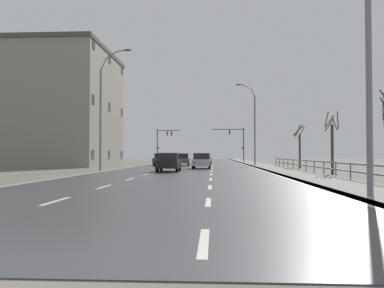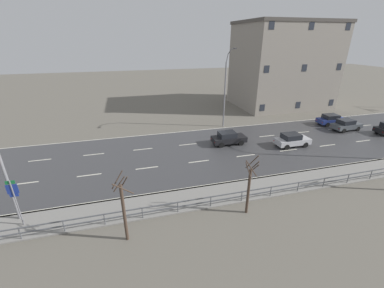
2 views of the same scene
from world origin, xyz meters
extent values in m
cube|color=#666056|center=(0.00, 48.00, -0.06)|extent=(160.00, 160.00, 0.12)
cube|color=beige|center=(-2.33, 7.40, 0.02)|extent=(0.16, 2.20, 0.01)
cube|color=beige|center=(-2.33, 12.80, 0.02)|extent=(0.16, 2.20, 0.01)
cube|color=beige|center=(-2.33, 18.20, 0.02)|extent=(0.16, 2.20, 0.01)
cube|color=beige|center=(-2.33, 23.60, 0.02)|extent=(0.16, 2.20, 0.01)
cube|color=beige|center=(-2.33, 29.00, 0.02)|extent=(0.16, 2.20, 0.01)
cube|color=beige|center=(-2.33, 34.40, 0.02)|extent=(0.16, 2.20, 0.01)
cube|color=beige|center=(-2.33, 39.80, 0.02)|extent=(0.16, 2.20, 0.01)
cube|color=beige|center=(-2.33, 45.20, 0.02)|extent=(0.16, 2.20, 0.01)
cube|color=beige|center=(-2.33, 50.60, 0.02)|extent=(0.16, 2.20, 0.01)
cube|color=beige|center=(2.33, 7.40, 0.02)|extent=(0.16, 2.20, 0.01)
cube|color=beige|center=(2.33, 12.80, 0.02)|extent=(0.16, 2.20, 0.01)
cube|color=beige|center=(2.33, 18.20, 0.02)|extent=(0.16, 2.20, 0.01)
cube|color=beige|center=(2.33, 23.60, 0.02)|extent=(0.16, 2.20, 0.01)
cube|color=beige|center=(2.33, 29.00, 0.02)|extent=(0.16, 2.20, 0.01)
cube|color=beige|center=(2.33, 34.40, 0.02)|extent=(0.16, 2.20, 0.01)
cube|color=beige|center=(2.33, 39.80, 0.02)|extent=(0.16, 2.20, 0.01)
cube|color=beige|center=(2.33, 45.20, 0.02)|extent=(0.16, 2.20, 0.01)
cube|color=#515459|center=(9.85, 24.87, 0.95)|extent=(0.06, 35.83, 0.08)
cube|color=#515459|center=(9.85, 24.87, 0.55)|extent=(0.06, 35.83, 0.08)
cylinder|color=#515459|center=(9.85, 9.51, 0.50)|extent=(0.07, 0.07, 1.00)
cylinder|color=#515459|center=(9.85, 12.07, 0.50)|extent=(0.07, 0.07, 1.00)
cylinder|color=#515459|center=(9.85, 14.63, 0.50)|extent=(0.07, 0.07, 1.00)
cylinder|color=#515459|center=(9.85, 17.19, 0.50)|extent=(0.07, 0.07, 1.00)
cylinder|color=#515459|center=(9.85, 19.75, 0.50)|extent=(0.07, 0.07, 1.00)
cylinder|color=#515459|center=(9.85, 22.31, 0.50)|extent=(0.07, 0.07, 1.00)
cylinder|color=#515459|center=(9.85, 24.87, 0.50)|extent=(0.07, 0.07, 1.00)
cylinder|color=#515459|center=(9.85, 27.43, 0.50)|extent=(0.07, 0.07, 1.00)
cylinder|color=#515459|center=(9.85, 29.99, 0.50)|extent=(0.07, 0.07, 1.00)
cylinder|color=#515459|center=(9.85, 32.55, 0.50)|extent=(0.07, 0.07, 1.00)
cylinder|color=#515459|center=(9.85, 35.11, 0.50)|extent=(0.07, 0.07, 1.00)
cylinder|color=#515459|center=(9.85, 37.67, 0.50)|extent=(0.07, 0.07, 1.00)
cylinder|color=slate|center=(7.60, 8.72, 4.72)|extent=(0.20, 0.20, 9.44)
cylinder|color=slate|center=(-7.60, 30.27, 4.50)|extent=(0.20, 0.20, 9.00)
cylinder|color=slate|center=(-7.37, 30.27, 9.50)|extent=(0.57, 0.11, 1.05)
cylinder|color=slate|center=(-6.68, 30.27, 10.32)|extent=(0.97, 0.11, 0.72)
cylinder|color=slate|center=(-5.69, 30.27, 10.73)|extent=(1.11, 0.11, 0.30)
cube|color=#333335|center=(-5.14, 30.27, 10.78)|extent=(0.56, 0.24, 0.12)
cylinder|color=slate|center=(8.40, 9.20, 1.81)|extent=(0.09, 0.09, 3.62)
cube|color=#146633|center=(8.38, 9.20, 3.47)|extent=(0.03, 0.56, 0.24)
cube|color=navy|center=(8.38, 9.20, 2.97)|extent=(0.03, 0.68, 0.68)
cube|color=white|center=(8.36, 9.20, 2.97)|extent=(0.01, 0.44, 0.22)
cube|color=navy|center=(8.38, 9.20, 2.50)|extent=(0.03, 0.52, 0.22)
cube|color=#474C51|center=(-1.53, 46.26, 0.65)|extent=(1.98, 4.19, 0.64)
cube|color=black|center=(-1.52, 46.01, 1.27)|extent=(1.66, 2.08, 0.60)
cube|color=slate|center=(-1.57, 46.96, 1.25)|extent=(1.41, 0.15, 0.51)
cylinder|color=black|center=(-0.79, 47.58, 0.33)|extent=(0.25, 0.67, 0.66)
cylinder|color=black|center=(-2.41, 47.49, 0.33)|extent=(0.25, 0.67, 0.66)
cylinder|color=black|center=(-0.65, 45.04, 0.33)|extent=(0.25, 0.67, 0.66)
cylinder|color=black|center=(-2.27, 44.95, 0.33)|extent=(0.25, 0.67, 0.66)
cube|color=red|center=(-2.08, 44.20, 0.65)|extent=(0.16, 0.05, 0.14)
cube|color=red|center=(-0.76, 44.27, 0.65)|extent=(0.16, 0.05, 0.14)
cube|color=navy|center=(-4.08, 46.10, 0.65)|extent=(1.99, 4.19, 0.64)
cube|color=black|center=(-4.10, 45.85, 1.27)|extent=(1.67, 2.09, 0.60)
cube|color=slate|center=(-4.04, 46.80, 1.25)|extent=(1.41, 0.16, 0.51)
cylinder|color=black|center=(-3.20, 47.32, 0.33)|extent=(0.26, 0.67, 0.66)
cylinder|color=black|center=(-4.82, 47.41, 0.33)|extent=(0.26, 0.67, 0.66)
cylinder|color=black|center=(-3.35, 44.78, 0.33)|extent=(0.26, 0.67, 0.66)
cylinder|color=black|center=(-4.96, 44.88, 0.33)|extent=(0.26, 0.67, 0.66)
cube|color=red|center=(-4.86, 44.11, 0.65)|extent=(0.16, 0.05, 0.14)
cube|color=red|center=(-3.54, 44.03, 0.65)|extent=(0.16, 0.05, 0.14)
cube|color=black|center=(-1.24, 28.46, 0.65)|extent=(1.78, 4.11, 0.64)
cube|color=black|center=(-1.24, 28.21, 1.27)|extent=(1.57, 2.01, 0.60)
cube|color=slate|center=(-1.24, 29.16, 1.25)|extent=(1.40, 0.09, 0.51)
cylinder|color=black|center=(-0.44, 29.74, 0.33)|extent=(0.22, 0.66, 0.66)
cylinder|color=black|center=(-2.06, 29.73, 0.33)|extent=(0.22, 0.66, 0.66)
cylinder|color=black|center=(-0.42, 27.20, 0.33)|extent=(0.22, 0.66, 0.66)
cylinder|color=black|center=(-2.04, 27.19, 0.33)|extent=(0.22, 0.66, 0.66)
cube|color=red|center=(-1.89, 26.43, 0.65)|extent=(0.16, 0.04, 0.14)
cube|color=red|center=(-0.57, 26.44, 0.65)|extent=(0.16, 0.04, 0.14)
cube|color=#B7B7BC|center=(1.30, 35.53, 0.65)|extent=(1.77, 4.11, 0.64)
cube|color=black|center=(1.30, 35.28, 1.27)|extent=(1.57, 2.00, 0.60)
cube|color=slate|center=(1.29, 36.23, 1.25)|extent=(1.40, 0.08, 0.51)
cylinder|color=black|center=(2.10, 36.80, 0.33)|extent=(0.22, 0.66, 0.66)
cylinder|color=black|center=(0.48, 36.80, 0.33)|extent=(0.22, 0.66, 0.66)
cylinder|color=black|center=(2.11, 34.26, 0.33)|extent=(0.22, 0.66, 0.66)
cylinder|color=black|center=(0.49, 34.25, 0.33)|extent=(0.22, 0.66, 0.66)
cube|color=red|center=(0.64, 33.50, 0.65)|extent=(0.16, 0.04, 0.14)
cube|color=red|center=(1.96, 33.50, 0.65)|extent=(0.16, 0.04, 0.14)
cylinder|color=black|center=(0.38, 49.59, 0.33)|extent=(0.25, 0.67, 0.66)
cube|color=red|center=(0.50, 48.82, 0.65)|extent=(0.16, 0.05, 0.14)
cube|color=red|center=(1.82, 48.76, 0.65)|extent=(0.16, 0.05, 0.14)
cube|color=gray|center=(-16.74, 45.14, 7.10)|extent=(11.92, 16.01, 14.20)
cube|color=#4C4742|center=(-16.74, 45.14, 14.45)|extent=(12.16, 16.33, 0.50)
cube|color=#282D38|center=(-10.76, 38.34, 1.40)|extent=(0.04, 0.90, 1.10)
cube|color=#282D38|center=(-10.76, 45.14, 1.40)|extent=(0.04, 0.90, 1.10)
cube|color=#282D38|center=(-10.76, 51.95, 1.40)|extent=(0.04, 0.90, 1.10)
cube|color=#282D38|center=(-10.76, 38.34, 7.50)|extent=(0.04, 0.90, 1.10)
cube|color=#282D38|center=(-10.76, 45.14, 7.50)|extent=(0.04, 0.90, 1.10)
cube|color=#282D38|center=(-10.76, 51.95, 7.50)|extent=(0.04, 0.90, 1.10)
cube|color=#282D38|center=(-10.76, 38.34, 13.60)|extent=(0.04, 0.90, 1.10)
cube|color=#282D38|center=(-10.76, 45.14, 13.60)|extent=(0.04, 0.90, 1.10)
cube|color=#282D38|center=(-10.76, 51.95, 13.60)|extent=(0.04, 0.90, 1.10)
cylinder|color=#423328|center=(11.53, 16.07, 2.05)|extent=(0.20, 0.20, 4.10)
cylinder|color=#423328|center=(12.07, 16.22, 4.14)|extent=(0.31, 1.13, 1.02)
cylinder|color=#423328|center=(11.19, 15.91, 4.27)|extent=(0.36, 0.75, 1.04)
cylinder|color=#423328|center=(11.18, 15.98, 3.94)|extent=(0.22, 0.77, 0.92)
cylinder|color=#423328|center=(11.33, 16.30, 4.15)|extent=(0.51, 0.48, 0.93)
cylinder|color=#423328|center=(11.10, 24.68, 1.81)|extent=(0.20, 0.20, 3.63)
cylinder|color=#423328|center=(10.78, 24.91, 4.03)|extent=(0.51, 0.71, 1.15)
cylinder|color=#423328|center=(11.46, 24.51, 3.93)|extent=(0.38, 0.79, 1.21)
cylinder|color=#423328|center=(11.21, 24.44, 3.69)|extent=(0.54, 0.29, 1.03)
cylinder|color=#423328|center=(11.00, 25.02, 3.62)|extent=(0.74, 0.29, 0.95)
cylinder|color=#423328|center=(11.03, 25.02, 3.89)|extent=(0.75, 0.21, 0.95)
camera|label=1|loc=(2.49, -4.51, 1.46)|focal=37.03mm
camera|label=2|loc=(24.43, 16.90, 11.95)|focal=23.13mm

